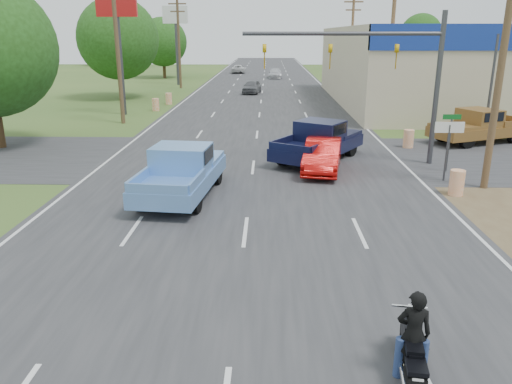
{
  "coord_description": "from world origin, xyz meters",
  "views": [
    {
      "loc": [
        0.71,
        -6.64,
        5.97
      ],
      "look_at": [
        0.34,
        8.1,
        1.3
      ],
      "focal_mm": 35.0,
      "sensor_mm": 36.0,
      "label": 1
    }
  ],
  "objects_px": {
    "rider": "(413,338)",
    "navy_pickup": "(320,140)",
    "red_convertible": "(323,156)",
    "motorcycle": "(411,357)",
    "brown_pickup": "(478,126)",
    "distant_car_white": "(238,69)",
    "distant_car_silver": "(275,74)",
    "blue_pickup": "(182,170)",
    "distant_car_grey": "(252,87)"
  },
  "relations": [
    {
      "from": "navy_pickup",
      "to": "brown_pickup",
      "type": "distance_m",
      "value": 10.38
    },
    {
      "from": "rider",
      "to": "navy_pickup",
      "type": "xyz_separation_m",
      "value": [
        -0.05,
        16.53,
        0.16
      ]
    },
    {
      "from": "distant_car_white",
      "to": "navy_pickup",
      "type": "bearing_deg",
      "value": 94.91
    },
    {
      "from": "motorcycle",
      "to": "brown_pickup",
      "type": "relative_size",
      "value": 0.34
    },
    {
      "from": "rider",
      "to": "brown_pickup",
      "type": "height_order",
      "value": "brown_pickup"
    },
    {
      "from": "red_convertible",
      "to": "navy_pickup",
      "type": "xyz_separation_m",
      "value": [
        0.08,
        2.17,
        0.26
      ]
    },
    {
      "from": "motorcycle",
      "to": "distant_car_white",
      "type": "bearing_deg",
      "value": 104.08
    },
    {
      "from": "motorcycle",
      "to": "distant_car_grey",
      "type": "relative_size",
      "value": 0.52
    },
    {
      "from": "blue_pickup",
      "to": "navy_pickup",
      "type": "distance_m",
      "value": 8.26
    },
    {
      "from": "blue_pickup",
      "to": "brown_pickup",
      "type": "distance_m",
      "value": 18.35
    },
    {
      "from": "blue_pickup",
      "to": "distant_car_silver",
      "type": "height_order",
      "value": "blue_pickup"
    },
    {
      "from": "brown_pickup",
      "to": "red_convertible",
      "type": "bearing_deg",
      "value": 100.79
    },
    {
      "from": "rider",
      "to": "navy_pickup",
      "type": "bearing_deg",
      "value": -81.52
    },
    {
      "from": "red_convertible",
      "to": "distant_car_white",
      "type": "xyz_separation_m",
      "value": [
        -7.4,
        60.15,
        -0.09
      ]
    },
    {
      "from": "brown_pickup",
      "to": "motorcycle",
      "type": "bearing_deg",
      "value": 132.22
    },
    {
      "from": "brown_pickup",
      "to": "distant_car_white",
      "type": "bearing_deg",
      "value": -6.13
    },
    {
      "from": "brown_pickup",
      "to": "rider",
      "type": "bearing_deg",
      "value": 132.18
    },
    {
      "from": "navy_pickup",
      "to": "motorcycle",
      "type": "bearing_deg",
      "value": -57.72
    },
    {
      "from": "brown_pickup",
      "to": "distant_car_white",
      "type": "height_order",
      "value": "brown_pickup"
    },
    {
      "from": "rider",
      "to": "distant_car_grey",
      "type": "height_order",
      "value": "rider"
    },
    {
      "from": "distant_car_grey",
      "to": "red_convertible",
      "type": "bearing_deg",
      "value": -75.29
    },
    {
      "from": "red_convertible",
      "to": "blue_pickup",
      "type": "xyz_separation_m",
      "value": [
        -5.74,
        -3.68,
        0.27
      ]
    },
    {
      "from": "distant_car_grey",
      "to": "distant_car_white",
      "type": "height_order",
      "value": "distant_car_grey"
    },
    {
      "from": "brown_pickup",
      "to": "distant_car_silver",
      "type": "bearing_deg",
      "value": -9.5
    },
    {
      "from": "blue_pickup",
      "to": "motorcycle",
      "type": "bearing_deg",
      "value": -55.07
    },
    {
      "from": "rider",
      "to": "distant_car_white",
      "type": "height_order",
      "value": "rider"
    },
    {
      "from": "motorcycle",
      "to": "navy_pickup",
      "type": "bearing_deg",
      "value": 98.46
    },
    {
      "from": "distant_car_silver",
      "to": "rider",
      "type": "bearing_deg",
      "value": -87.77
    },
    {
      "from": "navy_pickup",
      "to": "distant_car_grey",
      "type": "bearing_deg",
      "value": 130.57
    },
    {
      "from": "blue_pickup",
      "to": "navy_pickup",
      "type": "xyz_separation_m",
      "value": [
        5.83,
        5.85,
        -0.01
      ]
    },
    {
      "from": "blue_pickup",
      "to": "distant_car_silver",
      "type": "bearing_deg",
      "value": 91.87
    },
    {
      "from": "red_convertible",
      "to": "motorcycle",
      "type": "height_order",
      "value": "red_convertible"
    },
    {
      "from": "red_convertible",
      "to": "motorcycle",
      "type": "distance_m",
      "value": 14.42
    },
    {
      "from": "blue_pickup",
      "to": "brown_pickup",
      "type": "relative_size",
      "value": 0.98
    },
    {
      "from": "distant_car_white",
      "to": "brown_pickup",
      "type": "bearing_deg",
      "value": 105.06
    },
    {
      "from": "brown_pickup",
      "to": "distant_car_grey",
      "type": "height_order",
      "value": "brown_pickup"
    },
    {
      "from": "rider",
      "to": "distant_car_grey",
      "type": "relative_size",
      "value": 0.41
    },
    {
      "from": "red_convertible",
      "to": "distant_car_silver",
      "type": "relative_size",
      "value": 0.98
    },
    {
      "from": "motorcycle",
      "to": "rider",
      "type": "relative_size",
      "value": 1.29
    },
    {
      "from": "rider",
      "to": "blue_pickup",
      "type": "distance_m",
      "value": 12.19
    },
    {
      "from": "rider",
      "to": "distant_car_grey",
      "type": "xyz_separation_m",
      "value": [
        -4.36,
        45.66,
        -0.14
      ]
    },
    {
      "from": "red_convertible",
      "to": "distant_car_white",
      "type": "distance_m",
      "value": 60.6
    },
    {
      "from": "rider",
      "to": "blue_pickup",
      "type": "height_order",
      "value": "blue_pickup"
    },
    {
      "from": "distant_car_grey",
      "to": "motorcycle",
      "type": "bearing_deg",
      "value": -77.54
    },
    {
      "from": "motorcycle",
      "to": "rider",
      "type": "bearing_deg",
      "value": 90.0
    },
    {
      "from": "motorcycle",
      "to": "brown_pickup",
      "type": "distance_m",
      "value": 22.94
    },
    {
      "from": "blue_pickup",
      "to": "distant_car_white",
      "type": "bearing_deg",
      "value": 97.75
    },
    {
      "from": "red_convertible",
      "to": "brown_pickup",
      "type": "relative_size",
      "value": 0.71
    },
    {
      "from": "red_convertible",
      "to": "navy_pickup",
      "type": "relative_size",
      "value": 0.71
    },
    {
      "from": "brown_pickup",
      "to": "distant_car_grey",
      "type": "relative_size",
      "value": 1.53
    }
  ]
}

